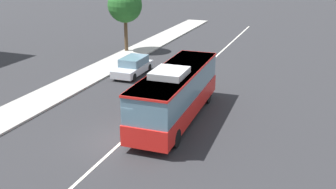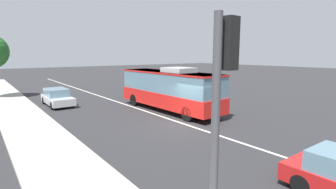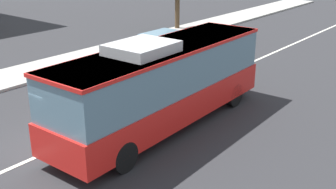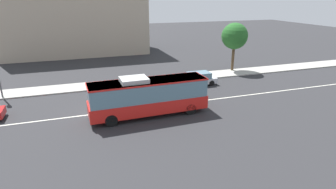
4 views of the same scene
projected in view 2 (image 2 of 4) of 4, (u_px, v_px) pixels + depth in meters
The scene contains 6 objects.
ground_plane at pixel (183, 124), 16.59m from camera, with size 160.00×160.00×0.00m, color #28282B.
sidewalk_kerb at pixel (49, 151), 11.78m from camera, with size 80.00×3.03×0.14m, color #9E9B93.
lane_centre_line at pixel (183, 124), 16.58m from camera, with size 76.00×0.16×0.01m, color silver.
transit_bus at pixel (169, 88), 20.21m from camera, with size 10.07×2.79×3.46m.
sedan_silver at pixel (57, 97), 22.40m from camera, with size 4.51×1.84×1.46m.
traffic_light_near_corner at pixel (221, 103), 4.75m from camera, with size 0.33×0.62×5.20m.
Camera 2 is at (-12.26, 10.46, 4.47)m, focal length 27.44 mm.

